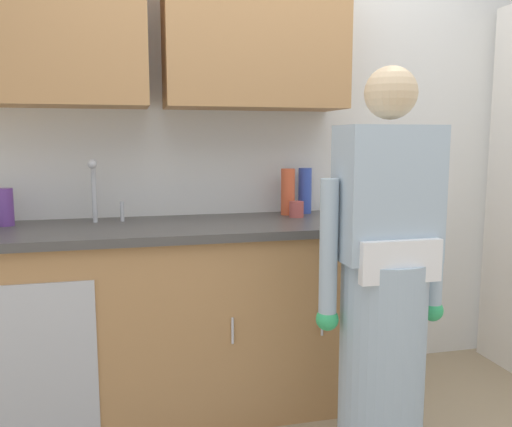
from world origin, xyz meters
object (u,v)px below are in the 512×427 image
object	(u,v)px
bottle_water_short	(288,192)
cup_by_sink	(296,209)
person_at_sink	(384,306)
bottle_water_tall	(5,207)
bottle_cleaner_spray	(305,191)
sink	(103,230)

from	to	relation	value
bottle_water_short	cup_by_sink	distance (m)	0.13
person_at_sink	bottle_water_tall	distance (m)	1.78
person_at_sink	bottle_cleaner_spray	distance (m)	0.99
sink	cup_by_sink	bearing A→B (deg)	4.12
bottle_water_tall	cup_by_sink	world-z (taller)	bottle_water_tall
person_at_sink	sink	bearing A→B (deg)	146.96
sink	bottle_water_tall	distance (m)	0.47
cup_by_sink	person_at_sink	bearing A→B (deg)	-81.82
person_at_sink	bottle_cleaner_spray	size ratio (longest dim) A/B	6.49
bottle_water_tall	bottle_cleaner_spray	bearing A→B (deg)	2.86
bottle_water_tall	sink	bearing A→B (deg)	-16.76
bottle_water_short	cup_by_sink	size ratio (longest dim) A/B	2.98
cup_by_sink	bottle_water_tall	bearing A→B (deg)	177.47
bottle_water_short	cup_by_sink	bearing A→B (deg)	-81.36
person_at_sink	cup_by_sink	distance (m)	0.84
bottle_water_short	bottle_cleaner_spray	distance (m)	0.11
bottle_water_short	cup_by_sink	xyz separation A→B (m)	(0.02, -0.10, -0.08)
sink	cup_by_sink	distance (m)	0.98
cup_by_sink	bottle_water_short	bearing A→B (deg)	98.64
sink	cup_by_sink	world-z (taller)	sink
bottle_water_tall	cup_by_sink	distance (m)	1.43
sink	bottle_cleaner_spray	size ratio (longest dim) A/B	2.00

